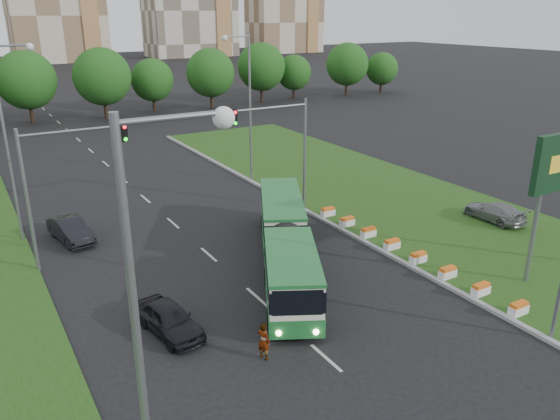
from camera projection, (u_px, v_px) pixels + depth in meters
ground at (306, 283)px, 29.08m from camera, size 360.00×360.00×0.00m
grass_median at (390, 199)px, 41.78m from camera, size 14.00×60.00×0.15m
median_kerb at (315, 216)px, 38.42m from camera, size 0.30×60.00×0.18m
lane_markings at (138, 192)px, 43.74m from camera, size 0.20×100.00×0.01m
flower_planters at (405, 251)px, 31.92m from camera, size 1.10×15.90×0.60m
traffic_mast_median at (285, 139)px, 37.61m from camera, size 5.76×0.32×8.00m
traffic_mast_left at (56, 174)px, 29.48m from camera, size 5.76×0.32×8.00m
street_lamps at (178, 143)px, 33.63m from camera, size 36.00×60.00×12.00m
tree_line at (150, 80)px, 76.68m from camera, size 120.00×8.00×9.00m
articulated_bus at (280, 242)px, 30.25m from camera, size 2.43×15.60×2.57m
car_left_near at (169, 319)px, 24.35m from camera, size 2.30×4.33×1.40m
car_left_far at (71, 230)px, 34.21m from camera, size 2.29×4.60×1.45m
car_median at (494, 211)px, 37.16m from camera, size 1.79×4.41×1.28m
pedestrian at (264, 341)px, 22.50m from camera, size 0.59×0.71×1.68m
shopping_trolley at (308, 325)px, 24.58m from camera, size 0.39×0.41×0.66m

